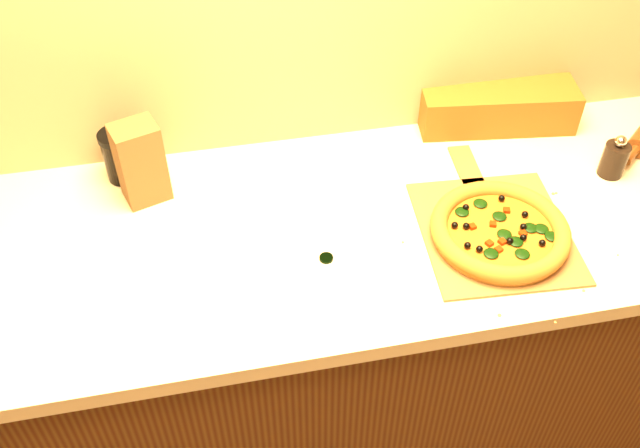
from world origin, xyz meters
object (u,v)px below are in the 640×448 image
Objects in this scene: pizza_peel at (493,227)px; pepper_grinder at (614,159)px; pizza at (500,231)px; dark_jar at (120,156)px.

pepper_grinder reaches higher than pizza_peel.
pepper_grinder reaches higher than pizza.
dark_jar is at bearing 154.91° from pizza.
dark_jar is (-1.14, 0.22, 0.02)m from pepper_grinder.
pizza is (-0.00, -0.03, 0.02)m from pizza_peel.
pizza_peel is at bearing 88.45° from pizza.
pizza_peel is 0.37m from pepper_grinder.
pizza_peel is at bearing -23.00° from dark_jar.
pizza is 2.35× the size of dark_jar.
pizza is 0.38m from pepper_grinder.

